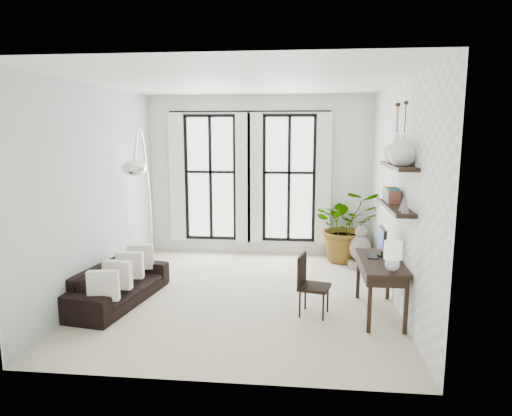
# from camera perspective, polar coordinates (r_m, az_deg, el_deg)

# --- Properties ---
(floor) EXTENTS (5.00, 5.00, 0.00)m
(floor) POSITION_cam_1_polar(r_m,az_deg,el_deg) (7.18, -1.53, -10.78)
(floor) COLOR beige
(floor) RESTS_ON ground
(ceiling) EXTENTS (5.00, 5.00, 0.00)m
(ceiling) POSITION_cam_1_polar(r_m,az_deg,el_deg) (6.76, -1.65, 15.54)
(ceiling) COLOR white
(ceiling) RESTS_ON wall_back
(wall_left) EXTENTS (0.00, 5.00, 5.00)m
(wall_left) POSITION_cam_1_polar(r_m,az_deg,el_deg) (7.42, -19.08, 2.12)
(wall_left) COLOR #A4B7AE
(wall_left) RESTS_ON floor
(wall_right) EXTENTS (0.00, 5.00, 5.00)m
(wall_right) POSITION_cam_1_polar(r_m,az_deg,el_deg) (6.87, 17.37, 1.64)
(wall_right) COLOR white
(wall_right) RESTS_ON floor
(wall_back) EXTENTS (4.50, 0.00, 4.50)m
(wall_back) POSITION_cam_1_polar(r_m,az_deg,el_deg) (9.26, 0.44, 4.03)
(wall_back) COLOR white
(wall_back) RESTS_ON floor
(windows) EXTENTS (3.26, 0.13, 2.65)m
(windows) POSITION_cam_1_polar(r_m,az_deg,el_deg) (9.21, -0.85, 3.76)
(windows) COLOR white
(windows) RESTS_ON wall_back
(wall_shelves) EXTENTS (0.25, 1.30, 0.60)m
(wall_shelves) POSITION_cam_1_polar(r_m,az_deg,el_deg) (6.30, 17.13, 2.13)
(wall_shelves) COLOR black
(wall_shelves) RESTS_ON wall_right
(sofa) EXTENTS (1.03, 1.98, 0.55)m
(sofa) POSITION_cam_1_polar(r_m,az_deg,el_deg) (7.09, -16.85, -9.10)
(sofa) COLOR black
(sofa) RESTS_ON floor
(throw_pillows) EXTENTS (0.40, 1.52, 0.40)m
(throw_pillows) POSITION_cam_1_polar(r_m,az_deg,el_deg) (6.99, -16.18, -7.42)
(throw_pillows) COLOR silver
(throw_pillows) RESTS_ON sofa
(plant) EXTENTS (1.42, 1.28, 1.41)m
(plant) POSITION_cam_1_polar(r_m,az_deg,el_deg) (8.95, 11.25, -2.16)
(plant) COLOR #2D7228
(plant) RESTS_ON floor
(desk) EXTENTS (0.55, 1.30, 1.16)m
(desk) POSITION_cam_1_polar(r_m,az_deg,el_deg) (6.39, 15.38, -6.92)
(desk) COLOR black
(desk) RESTS_ON floor
(desk_chair) EXTENTS (0.48, 0.48, 0.84)m
(desk_chair) POSITION_cam_1_polar(r_m,az_deg,el_deg) (6.34, 6.62, -9.03)
(desk_chair) COLOR black
(desk_chair) RESTS_ON floor
(arc_lamp) EXTENTS (0.76, 2.13, 2.57)m
(arc_lamp) POSITION_cam_1_polar(r_m,az_deg,el_deg) (7.57, -14.07, 5.52)
(arc_lamp) COLOR silver
(arc_lamp) RESTS_ON floor
(buddha) EXTENTS (0.44, 0.44, 0.79)m
(buddha) POSITION_cam_1_polar(r_m,az_deg,el_deg) (8.64, 12.90, -5.17)
(buddha) COLOR gray
(buddha) RESTS_ON floor
(vase_a) EXTENTS (0.37, 0.37, 0.38)m
(vase_a) POSITION_cam_1_polar(r_m,az_deg,el_deg) (5.97, 17.92, 6.90)
(vase_a) COLOR white
(vase_a) RESTS_ON shelf_upper
(vase_b) EXTENTS (0.37, 0.37, 0.38)m
(vase_b) POSITION_cam_1_polar(r_m,az_deg,el_deg) (6.37, 17.18, 7.07)
(vase_b) COLOR white
(vase_b) RESTS_ON shelf_upper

